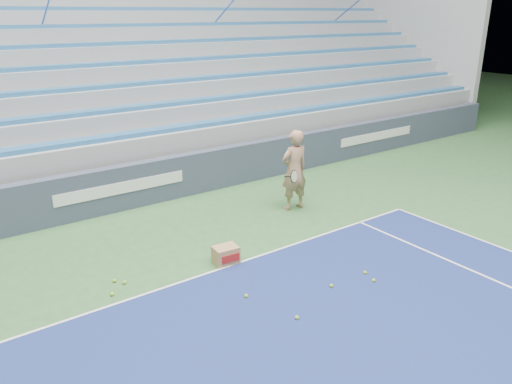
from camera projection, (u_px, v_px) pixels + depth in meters
sponsor_barrier at (120, 188)px, 12.03m from camera, size 30.00×0.32×1.10m
bleachers at (47, 86)px, 15.77m from camera, size 31.00×9.15×7.30m
tennis_player at (294, 170)px, 11.93m from camera, size 0.98×0.88×1.97m
ball_box at (226, 255)px, 9.54m from camera, size 0.49×0.40×0.34m
tennis_ball_0 at (374, 280)px, 8.91m from camera, size 0.07×0.07×0.07m
tennis_ball_1 at (246, 296)px, 8.42m from camera, size 0.07×0.07×0.07m
tennis_ball_2 at (124, 282)px, 8.84m from camera, size 0.07×0.07×0.07m
tennis_ball_3 at (297, 318)px, 7.82m from camera, size 0.07×0.07×0.07m
tennis_ball_4 at (115, 281)px, 8.90m from camera, size 0.07×0.07×0.07m
tennis_ball_5 at (331, 286)px, 8.73m from camera, size 0.07×0.07×0.07m
tennis_ball_6 at (365, 273)px, 9.17m from camera, size 0.07×0.07×0.07m
tennis_ball_7 at (112, 294)px, 8.47m from camera, size 0.07×0.07×0.07m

